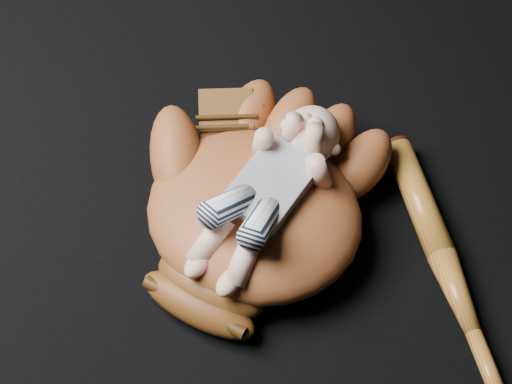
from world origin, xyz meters
TOP-DOWN VIEW (x-y plane):
  - baseball_glove at (-0.11, -0.03)m, footprint 0.47×0.53m
  - newborn_baby at (-0.09, -0.04)m, footprint 0.20×0.37m
  - baseball_bat at (0.20, 0.02)m, footprint 0.35×0.43m

SIDE VIEW (x-z plane):
  - baseball_bat at x=0.20m, z-range 0.00..0.05m
  - baseball_glove at x=-0.11m, z-range 0.00..0.15m
  - newborn_baby at x=-0.09m, z-range 0.06..0.20m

